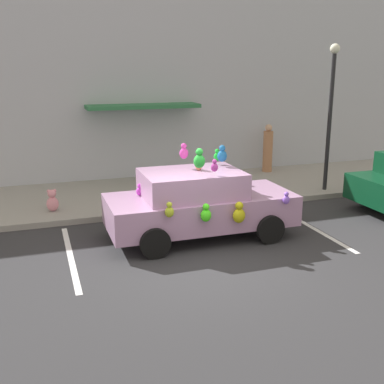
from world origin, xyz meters
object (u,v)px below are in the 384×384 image
(plush_covered_car, at_px, (198,203))
(street_lamp_post, at_px, (331,104))
(teddy_bear_on_sidewalk, at_px, (52,201))
(pedestrian_near_shopfront, at_px, (268,150))

(plush_covered_car, height_order, street_lamp_post, street_lamp_post)
(plush_covered_car, distance_m, teddy_bear_on_sidewalk, 4.05)
(teddy_bear_on_sidewalk, distance_m, street_lamp_post, 8.29)
(street_lamp_post, bearing_deg, teddy_bear_on_sidewalk, 177.46)
(street_lamp_post, height_order, pedestrian_near_shopfront, street_lamp_post)
(street_lamp_post, bearing_deg, plush_covered_car, -155.25)
(plush_covered_car, relative_size, teddy_bear_on_sidewalk, 7.17)
(plush_covered_car, height_order, teddy_bear_on_sidewalk, plush_covered_car)
(teddy_bear_on_sidewalk, bearing_deg, street_lamp_post, -2.54)
(plush_covered_car, distance_m, pedestrian_near_shopfront, 6.74)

